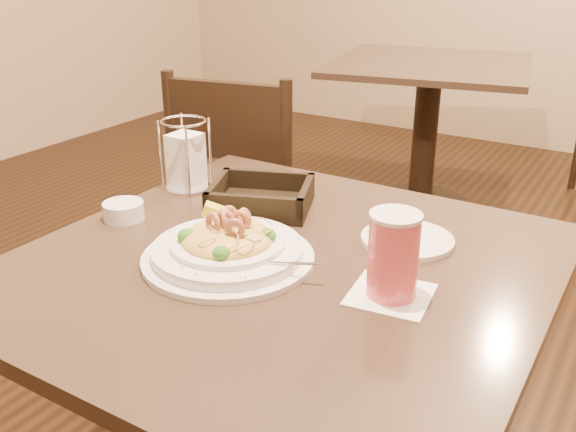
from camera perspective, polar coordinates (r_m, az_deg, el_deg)
The scene contains 9 objects.
main_table at distance 1.27m, azimuth -0.48°, elevation -13.43°, with size 0.90×0.90×0.74m.
background_table at distance 3.24m, azimuth 12.25°, elevation 9.17°, with size 1.06×1.06×0.74m.
dining_chair_near at distance 2.05m, azimuth -3.65°, elevation 1.09°, with size 0.49×0.49×0.93m.
pasta_bowl at distance 1.14m, azimuth -5.37°, elevation -2.70°, with size 0.34×0.31×0.10m.
drink_glass at distance 1.02m, azimuth 9.33°, elevation -3.54°, with size 0.14×0.14×0.14m.
bread_basket at distance 1.37m, azimuth -2.40°, elevation 1.51°, with size 0.25×0.23×0.06m.
napkin_caddy at distance 1.48m, azimuth -9.07°, elevation 4.99°, with size 0.10×0.10×0.16m.
side_plate at distance 1.24m, azimuth 10.55°, elevation -2.08°, with size 0.18×0.18×0.01m, color white.
butter_ramekin at distance 1.35m, azimuth -14.41°, elevation 0.45°, with size 0.08×0.08×0.04m, color white.
Camera 1 is at (0.54, -0.86, 1.27)m, focal length 40.00 mm.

